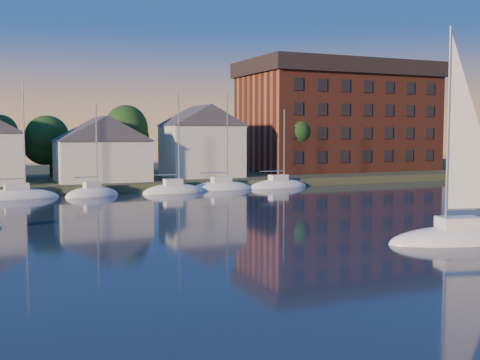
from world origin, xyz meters
TOP-DOWN VIEW (x-y plane):
  - shoreline_land at (0.00, 75.00)m, footprint 160.00×50.00m
  - wooden_dock at (0.00, 52.00)m, footprint 120.00×3.00m
  - clubhouse_centre at (-6.00, 57.00)m, footprint 11.55×8.40m
  - clubhouse_east at (8.00, 59.00)m, footprint 10.50×8.40m
  - condo_block at (34.00, 64.95)m, footprint 31.00×17.00m
  - tree_line at (2.00, 63.00)m, footprint 93.40×5.40m
  - moored_fleet at (-12.00, 49.00)m, footprint 63.50×2.40m
  - hero_sailboat at (7.57, 10.18)m, footprint 9.93×5.38m

SIDE VIEW (x-z plane):
  - shoreline_land at x=0.00m, z-range -1.00..1.00m
  - wooden_dock at x=0.00m, z-range -0.50..0.50m
  - moored_fleet at x=-12.00m, z-range -5.93..6.12m
  - hero_sailboat at x=7.57m, z-range -6.73..7.94m
  - clubhouse_centre at x=-6.00m, z-range 1.09..9.17m
  - clubhouse_east at x=8.00m, z-range 1.10..10.90m
  - tree_line at x=2.00m, z-range 2.73..11.63m
  - condo_block at x=34.00m, z-range 1.09..18.49m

